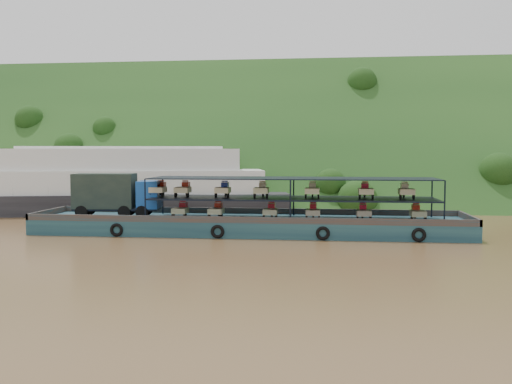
# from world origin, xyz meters

# --- Properties ---
(ground) EXTENTS (160.00, 160.00, 0.00)m
(ground) POSITION_xyz_m (0.00, 0.00, 0.00)
(ground) COLOR brown
(ground) RESTS_ON ground
(hillside) EXTENTS (140.00, 39.60, 39.60)m
(hillside) POSITION_xyz_m (0.00, 36.00, 0.00)
(hillside) COLOR #153814
(hillside) RESTS_ON ground
(cargo_barge) EXTENTS (35.00, 7.18, 4.82)m
(cargo_barge) POSITION_xyz_m (-3.45, 0.72, 1.21)
(cargo_barge) COLOR #122E3F
(cargo_barge) RESTS_ON ground
(passenger_ferry) EXTENTS (36.81, 16.25, 7.24)m
(passenger_ferry) POSITION_xyz_m (-18.07, 15.35, 3.13)
(passenger_ferry) COLOR black
(passenger_ferry) RESTS_ON ground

